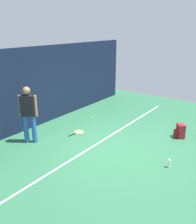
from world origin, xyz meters
TOP-DOWN VIEW (x-y plane):
  - ground_plane at (0.00, 0.00)m, footprint 12.00×12.00m
  - back_fence at (0.00, 3.00)m, footprint 10.00×0.10m
  - court_line at (0.00, 0.42)m, footprint 9.00×0.05m
  - tennis_player at (-1.07, 2.10)m, footprint 0.41×0.45m
  - tennis_racket at (0.28, 1.40)m, footprint 0.63×0.36m
  - backpack at (1.87, -1.39)m, footprint 0.38×0.38m
  - tennis_ball_near_player at (1.57, 1.90)m, footprint 0.07×0.07m
  - water_bottle at (-0.02, -1.77)m, footprint 0.07×0.07m

SIDE VIEW (x-z plane):
  - ground_plane at x=0.00m, z-range 0.00..0.00m
  - court_line at x=0.00m, z-range 0.00..0.00m
  - tennis_racket at x=0.28m, z-range 0.00..0.03m
  - tennis_ball_near_player at x=1.57m, z-range 0.00..0.07m
  - water_bottle at x=-0.02m, z-range 0.00..0.22m
  - backpack at x=1.87m, z-range -0.01..0.43m
  - tennis_player at x=-1.07m, z-range 0.12..1.82m
  - back_fence at x=0.00m, z-range 0.00..2.68m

